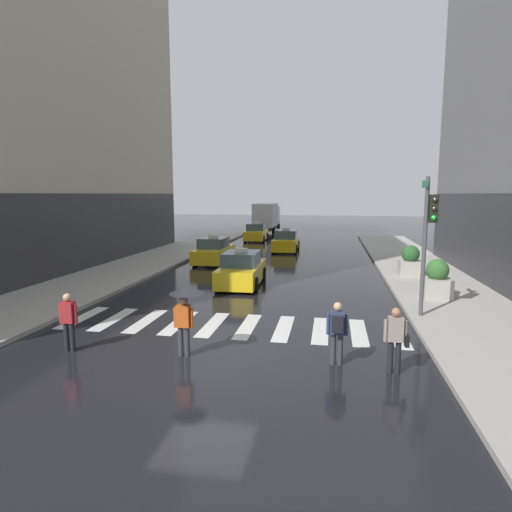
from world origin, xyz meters
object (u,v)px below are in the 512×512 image
(taxi_third, at_px, (286,241))
(planter_near_corner, at_px, (437,280))
(taxi_second, at_px, (214,251))
(pedestrian_plain_coat, at_px, (68,319))
(taxi_fourth, at_px, (256,233))
(box_truck, at_px, (267,217))
(pedestrian_with_backpack, at_px, (337,329))
(planter_mid_block, at_px, (410,262))
(traffic_light_pole, at_px, (429,227))
(pedestrian_with_handbag, at_px, (396,337))
(pedestrian_with_umbrella, at_px, (186,302))
(taxi_lead, at_px, (242,270))

(taxi_third, height_order, planter_near_corner, taxi_third)
(taxi_second, distance_m, pedestrian_plain_coat, 15.96)
(taxi_fourth, height_order, box_truck, box_truck)
(taxi_second, distance_m, taxi_fourth, 13.64)
(pedestrian_with_backpack, relative_size, planter_mid_block, 1.03)
(traffic_light_pole, relative_size, planter_mid_block, 3.00)
(taxi_fourth, height_order, pedestrian_with_handbag, taxi_fourth)
(pedestrian_with_umbrella, bearing_deg, taxi_fourth, 96.32)
(planter_near_corner, relative_size, planter_mid_block, 1.00)
(traffic_light_pole, height_order, planter_near_corner, traffic_light_pole)
(traffic_light_pole, height_order, pedestrian_plain_coat, traffic_light_pole)
(planter_mid_block, bearing_deg, taxi_second, 163.35)
(taxi_third, relative_size, pedestrian_with_handbag, 2.77)
(taxi_third, distance_m, taxi_fourth, 7.84)
(box_truck, bearing_deg, planter_near_corner, -68.80)
(taxi_second, bearing_deg, traffic_light_pole, -46.03)
(taxi_fourth, xyz_separation_m, pedestrian_plain_coat, (-0.10, -29.60, 0.21))
(taxi_lead, xyz_separation_m, pedestrian_plain_coat, (-2.91, -9.55, 0.21))
(traffic_light_pole, distance_m, box_truck, 34.24)
(taxi_fourth, bearing_deg, pedestrian_plain_coat, -90.19)
(pedestrian_with_umbrella, distance_m, pedestrian_with_backpack, 4.03)
(pedestrian_with_handbag, bearing_deg, planter_mid_block, 78.89)
(box_truck, distance_m, pedestrian_with_backpack, 37.97)
(taxi_second, relative_size, pedestrian_plain_coat, 2.75)
(planter_mid_block, bearing_deg, taxi_fourth, 123.04)
(pedestrian_with_umbrella, bearing_deg, pedestrian_with_backpack, 0.97)
(pedestrian_plain_coat, bearing_deg, taxi_lead, 73.07)
(taxi_second, bearing_deg, planter_mid_block, -16.65)
(box_truck, xyz_separation_m, planter_mid_block, (11.30, -24.96, -0.98))
(box_truck, xyz_separation_m, planter_near_corner, (11.53, -29.72, -0.98))
(taxi_third, relative_size, taxi_fourth, 1.00)
(traffic_light_pole, height_order, planter_mid_block, traffic_light_pole)
(pedestrian_with_backpack, bearing_deg, taxi_lead, 115.52)
(taxi_lead, height_order, planter_near_corner, taxi_lead)
(traffic_light_pole, distance_m, taxi_fourth, 26.86)
(traffic_light_pole, xyz_separation_m, box_truck, (-10.49, 32.57, -1.41))
(box_truck, distance_m, pedestrian_with_umbrella, 37.45)
(pedestrian_with_handbag, distance_m, planter_mid_block, 12.77)
(taxi_fourth, relative_size, pedestrian_with_handbag, 2.78)
(taxi_second, distance_m, pedestrian_with_umbrella, 16.19)
(taxi_fourth, distance_m, planter_mid_block, 20.36)
(pedestrian_with_handbag, bearing_deg, taxi_second, 119.42)
(taxi_third, height_order, pedestrian_plain_coat, taxi_third)
(taxi_third, bearing_deg, taxi_second, -120.60)
(planter_near_corner, bearing_deg, taxi_fourth, 117.44)
(traffic_light_pole, height_order, pedestrian_with_backpack, traffic_light_pole)
(pedestrian_with_umbrella, bearing_deg, taxi_lead, 92.72)
(box_truck, distance_m, pedestrian_with_handbag, 38.53)
(taxi_fourth, bearing_deg, planter_mid_block, -56.96)
(traffic_light_pole, bearing_deg, pedestrian_with_umbrella, -146.12)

